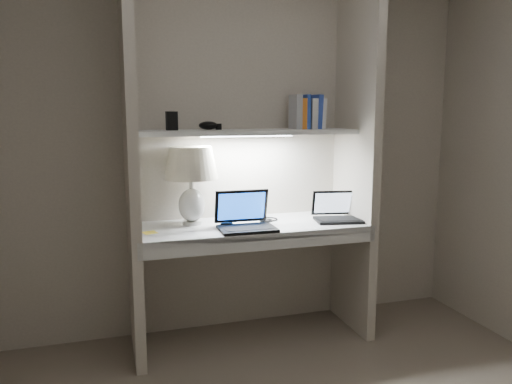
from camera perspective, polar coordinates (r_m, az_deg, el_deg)
name	(u,v)px	position (r m, az deg, el deg)	size (l,w,h in m)	color
back_wall	(240,146)	(3.38, -1.88, 5.28)	(3.20, 0.01, 2.50)	beige
alcove_panel_left	(131,152)	(2.99, -14.13, 4.51)	(0.06, 0.55, 2.50)	beige
alcove_panel_right	(356,146)	(3.39, 11.40, 5.12)	(0.06, 0.55, 2.50)	beige
desk	(251,227)	(3.19, -0.53, -4.04)	(1.40, 0.55, 0.04)	white
desk_apron	(264,242)	(2.96, 0.91, -5.70)	(1.46, 0.03, 0.10)	silver
shelf	(247,132)	(3.20, -1.04, 6.86)	(1.40, 0.36, 0.03)	silver
strip_light	(247,136)	(3.20, -1.04, 6.47)	(0.60, 0.04, 0.01)	white
table_lamp	(191,172)	(3.15, -7.43, 2.26)	(0.34, 0.34, 0.50)	white
laptop_main	(245,220)	(3.06, -1.26, -3.21)	(0.34, 0.30, 0.23)	black
laptop_netbook	(337,214)	(3.34, 9.19, -2.46)	(0.33, 0.31, 0.19)	black
speaker	(257,208)	(3.37, 0.06, -1.85)	(0.09, 0.06, 0.13)	silver
mouse	(227,224)	(3.11, -3.39, -3.72)	(0.09, 0.05, 0.03)	black
cable_coil	(269,219)	(3.30, 1.54, -3.12)	(0.11, 0.11, 0.01)	black
sticky_note	(150,233)	(3.03, -12.03, -4.56)	(0.08, 0.08, 0.00)	yellow
book_row	(307,113)	(3.37, 5.86, 8.99)	(0.21, 0.15, 0.23)	white
shelf_box	(172,121)	(3.13, -9.61, 8.01)	(0.07, 0.05, 0.12)	black
shelf_gadget	(208,125)	(3.19, -5.47, 7.58)	(0.12, 0.09, 0.05)	black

